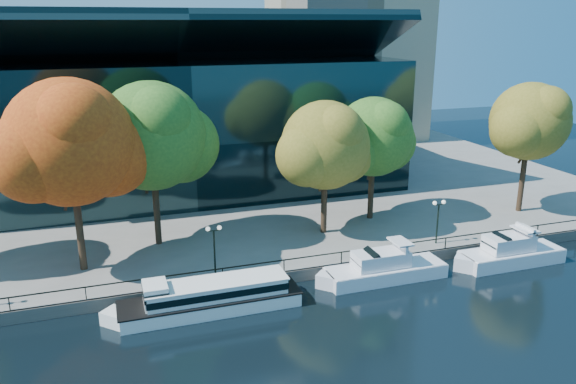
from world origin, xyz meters
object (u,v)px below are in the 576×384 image
object	(u,v)px
tree_5	(531,123)
lamp_1	(214,239)
tree_4	(375,139)
tree_3	(327,147)
tour_boat	(206,296)
tree_2	(154,138)
lamp_2	(438,212)
cruiser_near	(381,269)
cruiser_far	(508,253)
tree_1	(73,145)

from	to	relation	value
tree_5	lamp_1	world-z (taller)	tree_5
tree_4	tree_3	bearing A→B (deg)	-159.55
tour_boat	tree_3	size ratio (longest dim) A/B	1.15
tree_2	lamp_2	distance (m)	25.68
cruiser_near	lamp_2	distance (m)	8.52
cruiser_near	cruiser_far	world-z (taller)	cruiser_far
tree_5	lamp_2	world-z (taller)	tree_5
tree_2	lamp_1	bearing A→B (deg)	-66.86
tree_3	tree_5	bearing A→B (deg)	-1.86
tree_3	tree_2	bearing A→B (deg)	172.20
tour_boat	tree_5	size ratio (longest dim) A/B	1.07
cruiser_near	tree_1	xyz separation A→B (m)	(-22.61, 7.54, 10.21)
tour_boat	tree_4	xyz separation A→B (m)	(19.22, 11.89, 8.06)
tour_boat	cruiser_near	distance (m)	14.40
tree_4	tree_5	world-z (taller)	tree_5
lamp_2	tree_5	bearing A→B (deg)	20.50
tree_5	tree_2	bearing A→B (deg)	175.71
tree_2	cruiser_near	bearing A→B (deg)	-34.44
tour_boat	tree_3	world-z (taller)	tree_3
cruiser_near	tree_2	distance (m)	21.96
lamp_1	cruiser_near	bearing A→B (deg)	-14.39
tree_3	tree_1	bearing A→B (deg)	-175.89
tour_boat	lamp_1	distance (m)	5.02
tree_3	lamp_2	distance (m)	11.48
cruiser_near	tree_2	size ratio (longest dim) A/B	0.76
lamp_1	lamp_2	xyz separation A→B (m)	(20.18, 0.00, 0.00)
tour_boat	tree_2	size ratio (longest dim) A/B	0.99
tree_1	lamp_1	xyz separation A→B (m)	(9.69, -4.23, -7.23)
tree_2	cruiser_far	bearing A→B (deg)	-22.94
tree_4	lamp_1	size ratio (longest dim) A/B	3.05
tour_boat	tree_3	xyz separation A→B (m)	(13.23, 9.65, 8.09)
cruiser_near	lamp_2	size ratio (longest dim) A/B	2.74
tree_3	tree_5	world-z (taller)	tree_5
tree_4	lamp_2	distance (m)	9.87
cruiser_far	tree_5	xyz separation A→B (m)	(8.98, 9.10, 9.27)
tree_2	lamp_2	world-z (taller)	tree_2
cruiser_near	lamp_2	world-z (taller)	lamp_2
tree_5	tree_3	bearing A→B (deg)	178.14
tree_1	cruiser_near	bearing A→B (deg)	-18.45
tree_4	tree_2	bearing A→B (deg)	-179.56
tree_2	tree_4	bearing A→B (deg)	0.44
tree_1	tree_4	xyz separation A→B (m)	(27.45, 3.78, -1.99)
tree_2	lamp_2	bearing A→B (deg)	-18.43
tree_5	tree_1	bearing A→B (deg)	-178.90
tour_boat	tree_1	distance (m)	15.32
cruiser_far	lamp_1	distance (m)	25.23
tree_5	cruiser_near	bearing A→B (deg)	-158.07
tour_boat	tree_2	world-z (taller)	tree_2
tree_1	tree_4	bearing A→B (deg)	7.83
tree_5	lamp_2	xyz separation A→B (m)	(-13.53, -5.06, -6.36)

